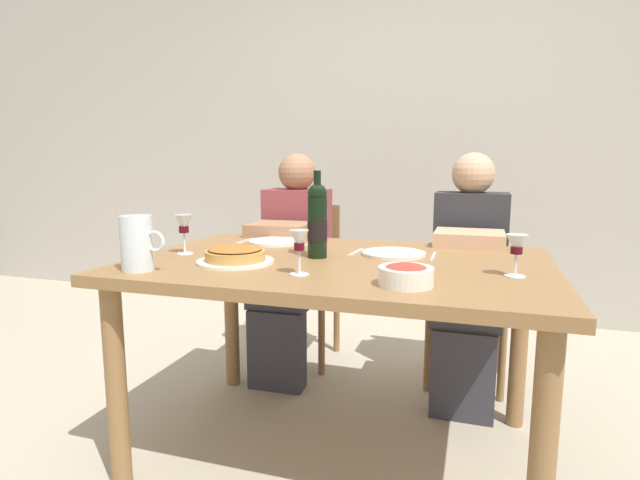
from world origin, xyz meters
name	(u,v)px	position (x,y,z in m)	size (l,w,h in m)	color
ground_plane	(338,450)	(0.00, 0.00, 0.00)	(8.00, 8.00, 0.00)	#B2A893
back_wall	(412,121)	(0.00, 1.96, 1.40)	(8.00, 0.10, 2.80)	#B2ADA3
dining_table	(339,284)	(0.00, 0.00, 0.67)	(1.50, 1.00, 0.76)	olive
wine_bottle	(317,221)	(-0.09, 0.02, 0.90)	(0.07, 0.07, 0.32)	black
water_pitcher	(137,246)	(-0.59, -0.38, 0.84)	(0.16, 0.10, 0.18)	silver
baked_tart	(235,255)	(-0.34, -0.17, 0.79)	(0.27, 0.27, 0.06)	white
salad_bowl	(406,274)	(0.29, -0.32, 0.79)	(0.16, 0.16, 0.07)	white
wine_glass_left_diner	(299,243)	(-0.05, -0.28, 0.86)	(0.06, 0.06, 0.14)	silver
wine_glass_right_diner	(184,226)	(-0.61, -0.07, 0.87)	(0.07, 0.07, 0.15)	silver
wine_glass_centre	(517,247)	(0.60, -0.10, 0.85)	(0.07, 0.07, 0.13)	silver
dinner_plate_left_setting	(394,253)	(0.18, 0.15, 0.77)	(0.24, 0.24, 0.01)	silver
dinner_plate_right_setting	(276,242)	(-0.37, 0.28, 0.77)	(0.24, 0.24, 0.01)	white
fork_left_setting	(356,252)	(0.03, 0.15, 0.76)	(0.16, 0.01, 0.01)	silver
knife_left_setting	(433,257)	(0.33, 0.15, 0.76)	(0.18, 0.01, 0.01)	silver
knife_right_setting	(308,244)	(-0.22, 0.28, 0.76)	(0.18, 0.01, 0.01)	silver
spoon_right_setting	(245,241)	(-0.52, 0.28, 0.76)	(0.16, 0.01, 0.01)	silver
chair_left	(304,271)	(-0.45, 0.90, 0.50)	(0.42, 0.42, 0.87)	olive
diner_left	(291,258)	(-0.45, 0.67, 0.62)	(0.35, 0.51, 1.16)	#8E3D42
chair_right	(468,283)	(0.45, 0.88, 0.50)	(0.40, 0.40, 0.87)	olive
diner_right	(468,270)	(0.45, 0.64, 0.62)	(0.34, 0.50, 1.16)	#2D2D33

